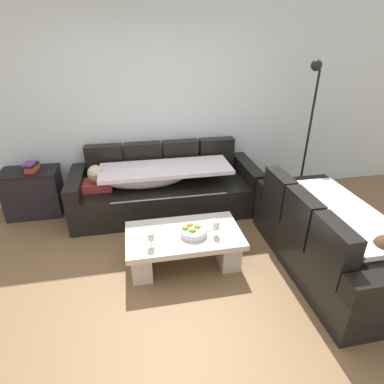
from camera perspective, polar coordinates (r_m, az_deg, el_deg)
ground_plane at (r=3.17m, az=-2.87°, el=-17.89°), size 14.00×14.00×0.00m
back_wall at (r=4.48m, az=-7.45°, el=15.37°), size 9.00×0.10×2.70m
couch_along_wall at (r=4.32m, az=-5.36°, el=0.64°), size 2.50×0.92×0.88m
couch_near_window at (r=3.55m, az=23.80°, el=-7.98°), size 0.92×1.90×0.88m
coffee_table at (r=3.36m, az=-1.48°, el=-9.50°), size 1.20×0.68×0.38m
fruit_bowl at (r=3.24m, az=0.19°, el=-7.12°), size 0.28×0.28×0.10m
wine_glass_near_left at (r=3.05m, az=-7.51°, el=-8.13°), size 0.07×0.07×0.17m
wine_glass_near_right at (r=3.20m, az=4.43°, el=-6.10°), size 0.07×0.07×0.17m
open_magazine at (r=3.39m, az=2.70°, el=-6.14°), size 0.30×0.24×0.01m
side_cabinet at (r=4.72m, az=-26.97°, el=-0.09°), size 0.72×0.44×0.64m
book_stack_on_cabinet at (r=4.56m, az=-27.35°, el=4.17°), size 0.20×0.24×0.11m
floor_lamp at (r=4.69m, az=20.54°, el=11.50°), size 0.33×0.31×1.95m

